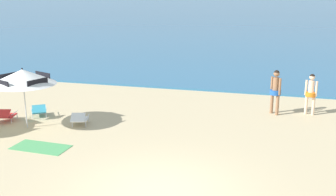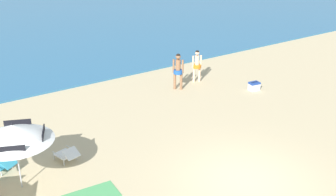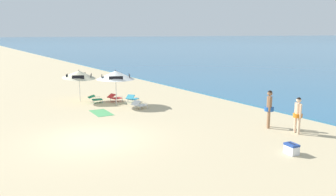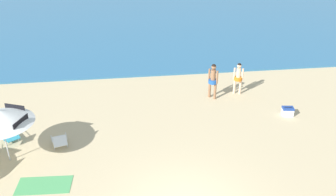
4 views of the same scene
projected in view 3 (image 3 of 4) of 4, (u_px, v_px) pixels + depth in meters
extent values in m
plane|color=tan|center=(95.00, 139.00, 14.31)|extent=(800.00, 800.00, 0.00)
cylinder|color=silver|center=(116.00, 88.00, 20.92)|extent=(0.04, 0.04, 2.13)
cone|color=white|center=(116.00, 75.00, 20.77)|extent=(3.24, 3.24, 0.54)
cube|color=black|center=(129.00, 77.00, 20.93)|extent=(0.76, 0.34, 0.29)
cube|color=black|center=(115.00, 75.00, 21.59)|extent=(0.34, 0.76, 0.29)
cube|color=black|center=(102.00, 77.00, 20.65)|extent=(0.76, 0.34, 0.29)
cube|color=black|center=(116.00, 79.00, 19.99)|extent=(0.34, 0.76, 0.29)
sphere|color=black|center=(115.00, 70.00, 20.71)|extent=(0.06, 0.06, 0.06)
cylinder|color=silver|center=(80.00, 86.00, 22.18)|extent=(0.04, 0.04, 2.00)
cone|color=beige|center=(79.00, 74.00, 22.04)|extent=(2.61, 2.59, 0.64)
cube|color=black|center=(91.00, 76.00, 22.19)|extent=(0.71, 0.33, 0.26)
cube|color=black|center=(80.00, 75.00, 22.80)|extent=(0.33, 0.71, 0.26)
cube|color=black|center=(67.00, 76.00, 21.93)|extent=(0.71, 0.33, 0.26)
cube|color=black|center=(78.00, 77.00, 21.32)|extent=(0.33, 0.71, 0.26)
sphere|color=black|center=(79.00, 70.00, 21.99)|extent=(0.06, 0.06, 0.06)
cube|color=red|center=(116.00, 98.00, 22.31)|extent=(0.64, 0.70, 0.04)
cube|color=red|center=(111.00, 96.00, 21.99)|extent=(0.57, 0.48, 0.24)
cylinder|color=silver|center=(118.00, 99.00, 22.70)|extent=(0.03, 0.03, 0.18)
cylinder|color=silver|center=(122.00, 100.00, 22.36)|extent=(0.03, 0.03, 0.18)
cylinder|color=silver|center=(111.00, 100.00, 22.30)|extent=(0.03, 0.03, 0.18)
cylinder|color=silver|center=(115.00, 101.00, 21.96)|extent=(0.03, 0.03, 0.18)
cylinder|color=silver|center=(114.00, 96.00, 22.48)|extent=(0.14, 0.53, 0.02)
cylinder|color=silver|center=(119.00, 97.00, 22.09)|extent=(0.14, 0.53, 0.02)
cube|color=#1E7F56|center=(97.00, 100.00, 21.82)|extent=(0.60, 0.67, 0.04)
cube|color=#1E7F56|center=(91.00, 97.00, 21.64)|extent=(0.55, 0.48, 0.16)
cylinder|color=silver|center=(101.00, 100.00, 22.18)|extent=(0.03, 0.03, 0.18)
cylinder|color=silver|center=(103.00, 102.00, 21.74)|extent=(0.03, 0.03, 0.18)
cylinder|color=silver|center=(92.00, 101.00, 21.95)|extent=(0.03, 0.03, 0.18)
cylinder|color=silver|center=(94.00, 102.00, 21.51)|extent=(0.03, 0.03, 0.18)
cylinder|color=silver|center=(96.00, 97.00, 22.05)|extent=(0.10, 0.54, 0.02)
cylinder|color=silver|center=(98.00, 98.00, 21.55)|extent=(0.10, 0.54, 0.02)
cube|color=white|center=(141.00, 105.00, 20.10)|extent=(0.65, 0.71, 0.04)
cube|color=white|center=(136.00, 103.00, 19.77)|extent=(0.57, 0.49, 0.25)
cylinder|color=silver|center=(142.00, 106.00, 20.49)|extent=(0.03, 0.03, 0.18)
cylinder|color=silver|center=(147.00, 107.00, 20.16)|extent=(0.03, 0.03, 0.18)
cylinder|color=silver|center=(135.00, 107.00, 20.08)|extent=(0.03, 0.03, 0.18)
cylinder|color=silver|center=(140.00, 108.00, 19.75)|extent=(0.03, 0.03, 0.18)
cylinder|color=silver|center=(138.00, 103.00, 20.27)|extent=(0.16, 0.53, 0.02)
cylinder|color=silver|center=(144.00, 104.00, 19.89)|extent=(0.16, 0.53, 0.02)
cube|color=teal|center=(133.00, 99.00, 22.05)|extent=(0.77, 0.79, 0.04)
cube|color=teal|center=(130.00, 97.00, 21.65)|extent=(0.62, 0.59, 0.24)
cylinder|color=silver|center=(132.00, 99.00, 22.43)|extent=(0.03, 0.03, 0.18)
cylinder|color=silver|center=(139.00, 100.00, 22.24)|extent=(0.03, 0.03, 0.18)
cylinder|color=silver|center=(128.00, 101.00, 21.91)|extent=(0.03, 0.03, 0.18)
cylinder|color=silver|center=(135.00, 102.00, 21.72)|extent=(0.03, 0.03, 0.18)
cylinder|color=silver|center=(130.00, 97.00, 22.14)|extent=(0.32, 0.46, 0.02)
cylinder|color=silver|center=(137.00, 97.00, 21.92)|extent=(0.32, 0.46, 0.02)
cylinder|color=#8C6042|center=(268.00, 118.00, 16.17)|extent=(0.13, 0.13, 0.87)
cylinder|color=#8C6042|center=(269.00, 119.00, 15.87)|extent=(0.13, 0.13, 0.87)
cylinder|color=#1E51A3|center=(269.00, 109.00, 15.93)|extent=(0.43, 0.43, 0.18)
cylinder|color=#8C6042|center=(269.00, 103.00, 15.88)|extent=(0.24, 0.24, 0.61)
cylinder|color=#8C6042|center=(269.00, 103.00, 16.09)|extent=(0.09, 0.09, 0.65)
cylinder|color=#8C6042|center=(270.00, 104.00, 15.68)|extent=(0.09, 0.09, 0.65)
sphere|color=#8C6042|center=(270.00, 93.00, 15.80)|extent=(0.24, 0.24, 0.24)
sphere|color=black|center=(270.00, 93.00, 15.79)|extent=(0.22, 0.22, 0.22)
cylinder|color=beige|center=(299.00, 126.00, 14.94)|extent=(0.12, 0.12, 0.80)
cylinder|color=beige|center=(295.00, 124.00, 15.21)|extent=(0.12, 0.12, 0.80)
cylinder|color=orange|center=(298.00, 115.00, 14.99)|extent=(0.40, 0.40, 0.17)
cylinder|color=beige|center=(298.00, 110.00, 14.95)|extent=(0.22, 0.22, 0.57)
cylinder|color=beige|center=(301.00, 111.00, 14.76)|extent=(0.09, 0.09, 0.60)
cylinder|color=beige|center=(296.00, 109.00, 15.14)|extent=(0.09, 0.09, 0.60)
sphere|color=beige|center=(299.00, 100.00, 14.87)|extent=(0.22, 0.22, 0.22)
sphere|color=black|center=(299.00, 100.00, 14.86)|extent=(0.20, 0.20, 0.20)
cube|color=white|center=(291.00, 150.00, 12.52)|extent=(0.53, 0.41, 0.32)
cube|color=navy|center=(292.00, 145.00, 12.48)|extent=(0.54, 0.42, 0.08)
cylinder|color=black|center=(292.00, 143.00, 12.47)|extent=(0.34, 0.07, 0.02)
cube|color=#4C9E5B|center=(101.00, 113.00, 19.05)|extent=(1.85, 1.00, 0.01)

